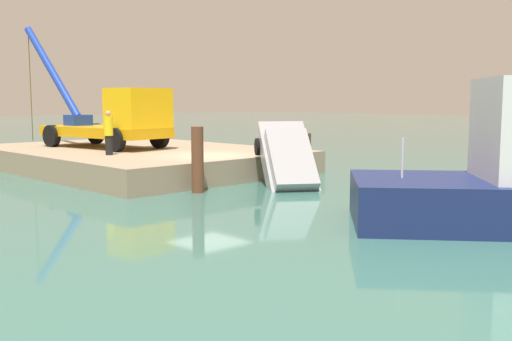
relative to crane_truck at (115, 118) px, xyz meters
The scene contains 7 objects.
ground 6.11m from the crane_truck, ahead, with size 200.00×200.00×0.00m, color #386B60.
dock 1.99m from the crane_truck, 53.44° to the left, with size 13.95×9.70×0.93m, color gray.
crane_truck is the anchor object (origin of this frame).
dock_worker 3.36m from the crane_truck, 35.24° to the right, with size 0.34×0.34×1.73m.
salvaged_car 9.55m from the crane_truck, ahead, with size 4.20×3.66×3.61m.
piling_near 8.23m from the crane_truck, 12.21° to the right, with size 0.40×0.40×2.20m, color brown.
piling_mid 9.06m from the crane_truck, 22.84° to the left, with size 0.31×0.31×1.79m, color brown.
Camera 1 is at (17.70, -14.77, 3.06)m, focal length 41.84 mm.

